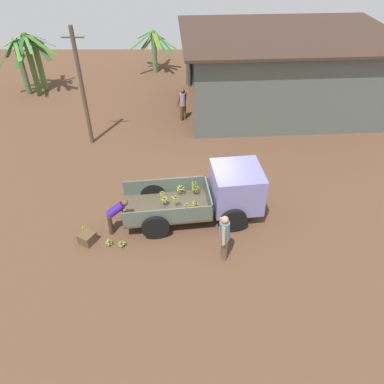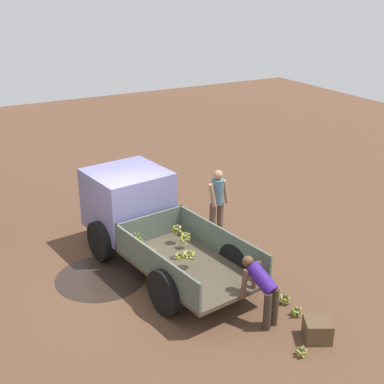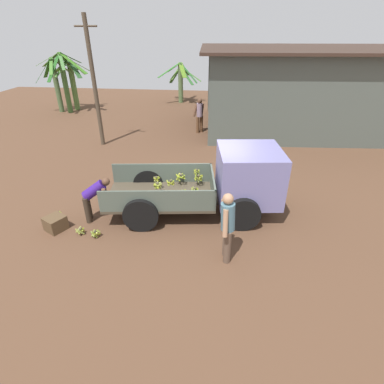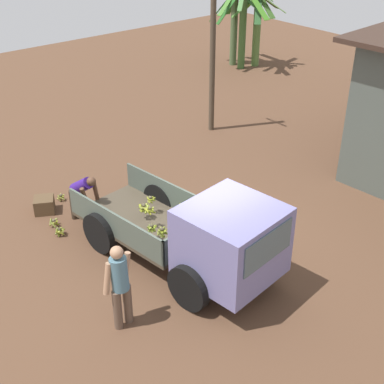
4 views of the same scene
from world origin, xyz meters
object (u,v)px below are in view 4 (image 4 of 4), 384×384
(banana_bunch_on_ground_2, at_px, (61,197))
(person_bystander_near_shed, at_px, (366,125))
(banana_bunch_on_ground_1, at_px, (54,222))
(cargo_truck, at_px, (211,238))
(wooden_crate_0, at_px, (44,205))
(utility_pole, at_px, (213,48))
(person_foreground_visitor, at_px, (120,283))
(person_worker_loading, at_px, (82,192))
(banana_bunch_on_ground_0, at_px, (60,231))

(banana_bunch_on_ground_2, bearing_deg, person_bystander_near_shed, 68.49)
(person_bystander_near_shed, height_order, banana_bunch_on_ground_1, person_bystander_near_shed)
(cargo_truck, distance_m, person_bystander_near_shed, 7.43)
(wooden_crate_0, bearing_deg, utility_pole, 100.61)
(person_bystander_near_shed, bearing_deg, cargo_truck, 148.81)
(person_bystander_near_shed, relative_size, banana_bunch_on_ground_1, 6.43)
(utility_pole, xyz_separation_m, person_foreground_visitor, (5.64, -7.08, -1.70))
(banana_bunch_on_ground_1, bearing_deg, cargo_truck, 22.42)
(banana_bunch_on_ground_1, bearing_deg, person_worker_loading, 75.66)
(person_bystander_near_shed, xyz_separation_m, banana_bunch_on_ground_0, (-1.83, -8.89, -0.81))
(banana_bunch_on_ground_0, distance_m, banana_bunch_on_ground_2, 1.57)
(utility_pole, height_order, person_bystander_near_shed, utility_pole)
(utility_pole, distance_m, wooden_crate_0, 7.00)
(person_worker_loading, bearing_deg, person_foreground_visitor, -34.85)
(person_foreground_visitor, distance_m, banana_bunch_on_ground_1, 3.83)
(utility_pole, bearing_deg, banana_bunch_on_ground_1, -73.59)
(banana_bunch_on_ground_0, xyz_separation_m, wooden_crate_0, (-1.16, 0.19, 0.08))
(utility_pole, relative_size, banana_bunch_on_ground_2, 23.91)
(person_worker_loading, distance_m, banana_bunch_on_ground_0, 1.03)
(utility_pole, xyz_separation_m, person_bystander_near_shed, (4.19, 2.25, -1.72))
(cargo_truck, xyz_separation_m, banana_bunch_on_ground_0, (-3.33, -1.62, -0.89))
(banana_bunch_on_ground_2, xyz_separation_m, wooden_crate_0, (0.23, -0.55, 0.08))
(person_worker_loading, height_order, banana_bunch_on_ground_0, person_worker_loading)
(banana_bunch_on_ground_2, bearing_deg, wooden_crate_0, -67.44)
(banana_bunch_on_ground_1, distance_m, wooden_crate_0, 0.74)
(person_foreground_visitor, height_order, person_worker_loading, person_foreground_visitor)
(wooden_crate_0, bearing_deg, person_foreground_visitor, -8.08)
(person_foreground_visitor, bearing_deg, utility_pole, -57.38)
(utility_pole, height_order, wooden_crate_0, utility_pole)
(wooden_crate_0, bearing_deg, person_bystander_near_shed, 71.08)
(cargo_truck, distance_m, wooden_crate_0, 4.78)
(cargo_truck, bearing_deg, person_worker_loading, -173.97)
(person_foreground_visitor, height_order, banana_bunch_on_ground_1, person_foreground_visitor)
(banana_bunch_on_ground_0, xyz_separation_m, banana_bunch_on_ground_1, (-0.43, 0.07, 0.00))
(cargo_truck, height_order, person_bystander_near_shed, cargo_truck)
(person_worker_loading, bearing_deg, wooden_crate_0, -163.52)
(person_foreground_visitor, bearing_deg, cargo_truck, -97.55)
(person_worker_loading, relative_size, banana_bunch_on_ground_0, 4.79)
(wooden_crate_0, bearing_deg, banana_bunch_on_ground_0, -9.52)
(banana_bunch_on_ground_2, bearing_deg, cargo_truck, 10.47)
(utility_pole, height_order, banana_bunch_on_ground_0, utility_pole)
(utility_pole, distance_m, banana_bunch_on_ground_2, 6.49)
(utility_pole, bearing_deg, cargo_truck, -41.40)
(cargo_truck, xyz_separation_m, wooden_crate_0, (-4.49, -1.42, -0.81))
(banana_bunch_on_ground_1, distance_m, banana_bunch_on_ground_2, 1.17)
(banana_bunch_on_ground_1, bearing_deg, utility_pole, 106.41)
(banana_bunch_on_ground_0, height_order, wooden_crate_0, wooden_crate_0)
(cargo_truck, relative_size, person_foreground_visitor, 2.89)
(utility_pole, xyz_separation_m, person_worker_loading, (2.12, -5.87, -1.90))
(person_bystander_near_shed, height_order, wooden_crate_0, person_bystander_near_shed)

